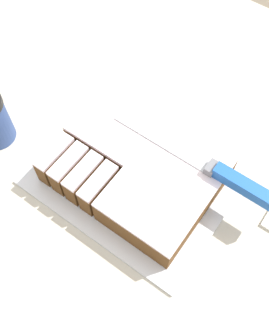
# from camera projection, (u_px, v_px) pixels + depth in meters

# --- Properties ---
(ground_plane) EXTENTS (8.00, 8.00, 0.00)m
(ground_plane) POSITION_uv_depth(u_px,v_px,m) (141.00, 284.00, 1.59)
(ground_plane) COLOR #7F705B
(countertop) EXTENTS (1.40, 1.10, 0.96)m
(countertop) POSITION_uv_depth(u_px,v_px,m) (143.00, 247.00, 1.17)
(countertop) COLOR beige
(countertop) RESTS_ON ground_plane
(cake_board) EXTENTS (0.35, 0.28, 0.01)m
(cake_board) POSITION_uv_depth(u_px,v_px,m) (135.00, 177.00, 0.74)
(cake_board) COLOR silver
(cake_board) RESTS_ON countertop
(cake) EXTENTS (0.29, 0.22, 0.06)m
(cake) POSITION_uv_depth(u_px,v_px,m) (137.00, 168.00, 0.71)
(cake) COLOR brown
(cake) RESTS_ON cake_board
(knife) EXTENTS (0.33, 0.03, 0.02)m
(knife) POSITION_uv_depth(u_px,v_px,m) (228.00, 177.00, 0.65)
(knife) COLOR silver
(knife) RESTS_ON cake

